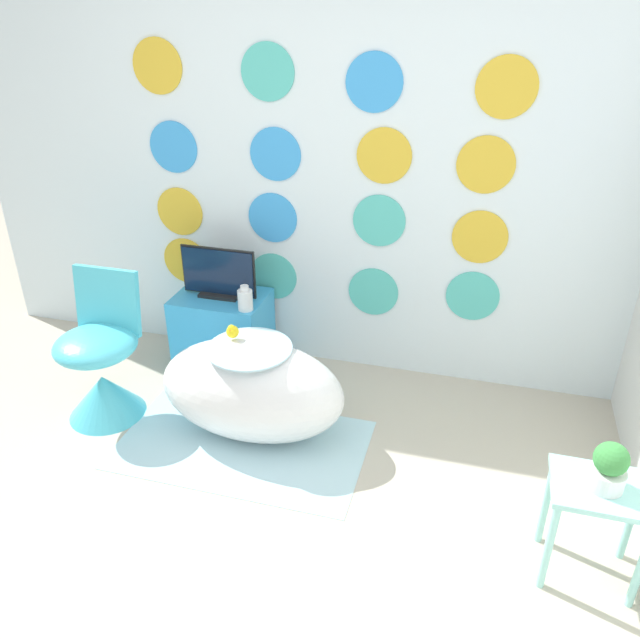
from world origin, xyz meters
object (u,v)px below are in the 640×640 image
Objects in this scene: bathtub at (252,390)px; tv at (219,275)px; potted_plant_left at (609,467)px; chair at (102,370)px; vase at (245,299)px.

tv is at bearing 125.15° from bathtub.
tv reaches higher than potted_plant_left.
bathtub is at bearing 3.73° from chair.
tv reaches higher than bathtub.
tv is at bearing 57.34° from chair.
chair is 2.52m from potted_plant_left.
chair reaches higher than bathtub.
vase is 0.76× the size of potted_plant_left.
bathtub is at bearing 162.95° from potted_plant_left.
potted_plant_left reaches higher than vase.
chair reaches higher than tv.
vase reaches higher than bathtub.
chair is at bearing -122.66° from tv.
chair reaches higher than vase.
chair is 0.87m from vase.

